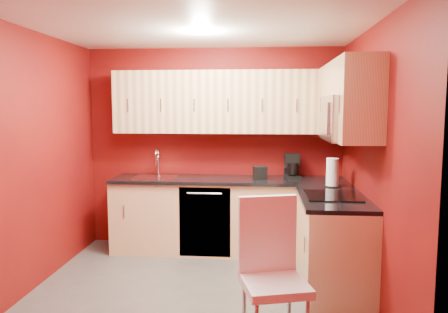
# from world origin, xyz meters

# --- Properties ---
(floor) EXTENTS (3.20, 3.20, 0.00)m
(floor) POSITION_xyz_m (0.00, 0.00, 0.00)
(floor) COLOR #514F4B
(floor) RESTS_ON ground
(ceiling) EXTENTS (3.20, 3.20, 0.00)m
(ceiling) POSITION_xyz_m (0.00, 0.00, 2.50)
(ceiling) COLOR white
(ceiling) RESTS_ON wall_back
(wall_back) EXTENTS (3.20, 0.00, 3.20)m
(wall_back) POSITION_xyz_m (0.00, 1.50, 1.25)
(wall_back) COLOR maroon
(wall_back) RESTS_ON floor
(wall_front) EXTENTS (3.20, 0.00, 3.20)m
(wall_front) POSITION_xyz_m (0.00, -1.50, 1.25)
(wall_front) COLOR maroon
(wall_front) RESTS_ON floor
(wall_left) EXTENTS (0.00, 3.00, 3.00)m
(wall_left) POSITION_xyz_m (-1.60, 0.00, 1.25)
(wall_left) COLOR maroon
(wall_left) RESTS_ON floor
(wall_right) EXTENTS (0.00, 3.00, 3.00)m
(wall_right) POSITION_xyz_m (1.60, 0.00, 1.25)
(wall_right) COLOR maroon
(wall_right) RESTS_ON floor
(base_cabinets_back) EXTENTS (2.80, 0.60, 0.87)m
(base_cabinets_back) POSITION_xyz_m (0.20, 1.20, 0.43)
(base_cabinets_back) COLOR #E4B582
(base_cabinets_back) RESTS_ON floor
(base_cabinets_right) EXTENTS (0.60, 1.30, 0.87)m
(base_cabinets_right) POSITION_xyz_m (1.30, 0.25, 0.43)
(base_cabinets_right) COLOR #E4B582
(base_cabinets_right) RESTS_ON floor
(countertop_back) EXTENTS (2.80, 0.63, 0.04)m
(countertop_back) POSITION_xyz_m (0.20, 1.19, 0.89)
(countertop_back) COLOR black
(countertop_back) RESTS_ON base_cabinets_back
(countertop_right) EXTENTS (0.63, 1.27, 0.04)m
(countertop_right) POSITION_xyz_m (1.29, 0.23, 0.89)
(countertop_right) COLOR black
(countertop_right) RESTS_ON base_cabinets_right
(upper_cabinets_back) EXTENTS (2.80, 0.35, 0.75)m
(upper_cabinets_back) POSITION_xyz_m (0.20, 1.32, 1.83)
(upper_cabinets_back) COLOR #EDC186
(upper_cabinets_back) RESTS_ON wall_back
(upper_cabinets_right) EXTENTS (0.35, 1.55, 0.75)m
(upper_cabinets_right) POSITION_xyz_m (1.42, 0.44, 1.89)
(upper_cabinets_right) COLOR #EDC186
(upper_cabinets_right) RESTS_ON wall_right
(microwave) EXTENTS (0.42, 0.76, 0.42)m
(microwave) POSITION_xyz_m (1.39, 0.20, 1.66)
(microwave) COLOR silver
(microwave) RESTS_ON upper_cabinets_right
(cooktop) EXTENTS (0.50, 0.55, 0.01)m
(cooktop) POSITION_xyz_m (1.28, 0.20, 0.92)
(cooktop) COLOR black
(cooktop) RESTS_ON countertop_right
(sink) EXTENTS (0.52, 0.42, 0.35)m
(sink) POSITION_xyz_m (-0.70, 1.20, 0.94)
(sink) COLOR silver
(sink) RESTS_ON countertop_back
(dishwasher_front) EXTENTS (0.60, 0.02, 0.82)m
(dishwasher_front) POSITION_xyz_m (-0.05, 0.91, 0.43)
(dishwasher_front) COLOR black
(dishwasher_front) RESTS_ON base_cabinets_back
(downlight) EXTENTS (0.20, 0.20, 0.01)m
(downlight) POSITION_xyz_m (0.00, 0.30, 2.48)
(downlight) COLOR white
(downlight) RESTS_ON ceiling
(coffee_maker) EXTENTS (0.21, 0.26, 0.29)m
(coffee_maker) POSITION_xyz_m (0.98, 1.28, 1.06)
(coffee_maker) COLOR black
(coffee_maker) RESTS_ON countertop_back
(napkin_holder) EXTENTS (0.17, 0.17, 0.16)m
(napkin_holder) POSITION_xyz_m (0.58, 1.14, 0.99)
(napkin_holder) COLOR black
(napkin_holder) RESTS_ON countertop_back
(paper_towel) EXTENTS (0.23, 0.23, 0.31)m
(paper_towel) POSITION_xyz_m (1.36, 0.73, 1.06)
(paper_towel) COLOR white
(paper_towel) RESTS_ON countertop_right
(dining_chair) EXTENTS (0.55, 0.57, 1.10)m
(dining_chair) POSITION_xyz_m (0.70, -0.96, 0.55)
(dining_chair) COLOR white
(dining_chair) RESTS_ON floor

